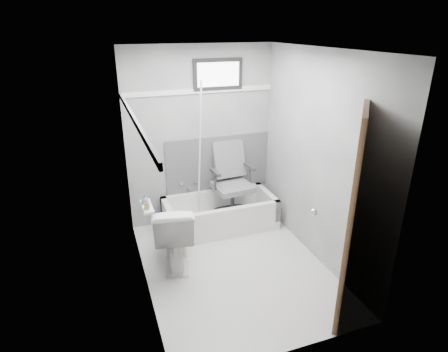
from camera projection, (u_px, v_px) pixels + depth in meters
name	position (u px, v px, depth m)	size (l,w,h in m)	color
floor	(234.00, 266.00, 4.36)	(2.60, 2.60, 0.00)	silver
ceiling	(237.00, 49.00, 3.46)	(2.60, 2.60, 0.00)	silver
wall_back	(200.00, 137.00, 5.04)	(2.00, 0.02, 2.40)	slate
wall_front	(299.00, 230.00, 2.77)	(2.00, 0.02, 2.40)	slate
wall_left	(138.00, 183.00, 3.60)	(0.02, 2.60, 2.40)	slate
wall_right	(318.00, 159.00, 4.22)	(0.02, 2.60, 2.40)	slate
bathtub	(220.00, 213.00, 5.14)	(1.50, 0.70, 0.42)	white
office_chair	(233.00, 182.00, 5.09)	(0.59, 0.59, 1.02)	slate
toilet	(174.00, 233.00, 4.29)	(0.45, 0.79, 0.78)	white
door	(397.00, 229.00, 3.17)	(0.78, 0.78, 2.00)	brown
window	(218.00, 74.00, 4.80)	(0.66, 0.04, 0.40)	black
backerboard	(218.00, 163.00, 5.26)	(1.50, 0.02, 0.78)	#4C4C4F
trim_back	(200.00, 91.00, 4.80)	(2.00, 0.02, 0.06)	white
trim_left	(134.00, 119.00, 3.37)	(0.02, 2.60, 0.06)	white
pole	(200.00, 154.00, 4.86)	(0.02, 0.02, 1.95)	silver
shelf	(147.00, 207.00, 3.79)	(0.10, 0.32, 0.03)	white
soap_bottle_a	(147.00, 204.00, 3.69)	(0.05, 0.05, 0.10)	#99844C
soap_bottle_b	(145.00, 199.00, 3.82)	(0.08, 0.08, 0.10)	slate
faucet	(188.00, 184.00, 5.20)	(0.26, 0.10, 0.16)	silver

